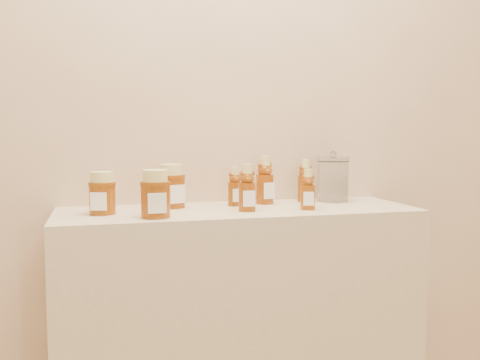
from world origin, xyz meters
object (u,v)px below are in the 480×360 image
object	(u,v)px
bear_bottle_front_left	(247,185)
bear_bottle_back_left	(235,184)
honey_jar_left	(102,193)
display_table	(239,338)
glass_canister	(333,177)

from	to	relation	value
bear_bottle_front_left	bear_bottle_back_left	bearing A→B (deg)	95.56
bear_bottle_back_left	honey_jar_left	world-z (taller)	bear_bottle_back_left
display_table	bear_bottle_back_left	xyz separation A→B (m)	(0.01, 0.08, 0.53)
display_table	honey_jar_left	distance (m)	0.68
glass_canister	bear_bottle_front_left	bearing A→B (deg)	-157.32
display_table	bear_bottle_back_left	distance (m)	0.53
honey_jar_left	glass_canister	distance (m)	0.84
bear_bottle_front_left	glass_canister	world-z (taller)	glass_canister
bear_bottle_back_left	bear_bottle_front_left	distance (m)	0.14
glass_canister	display_table	bearing A→B (deg)	-165.49
display_table	glass_canister	xyz separation A→B (m)	(0.39, 0.10, 0.54)
bear_bottle_front_left	glass_canister	bearing A→B (deg)	25.37
display_table	bear_bottle_back_left	world-z (taller)	bear_bottle_back_left
display_table	glass_canister	distance (m)	0.67
display_table	glass_canister	world-z (taller)	glass_canister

